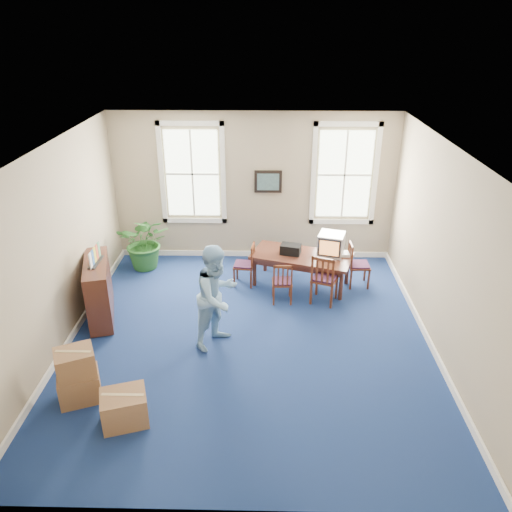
{
  "coord_description": "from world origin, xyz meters",
  "views": [
    {
      "loc": [
        0.26,
        -6.96,
        4.87
      ],
      "look_at": [
        0.1,
        0.6,
        1.25
      ],
      "focal_mm": 35.0,
      "sensor_mm": 36.0,
      "label": 1
    }
  ],
  "objects_px": {
    "conference_table": "(301,270)",
    "potted_plant": "(146,242)",
    "crt_tv": "(331,244)",
    "chair_near_left": "(282,281)",
    "cardboard_boxes": "(95,369)",
    "man": "(217,296)",
    "credenza": "(99,291)"
  },
  "relations": [
    {
      "from": "conference_table",
      "to": "cardboard_boxes",
      "type": "bearing_deg",
      "value": -114.88
    },
    {
      "from": "credenza",
      "to": "cardboard_boxes",
      "type": "xyz_separation_m",
      "value": [
        0.55,
        -2.03,
        -0.11
      ]
    },
    {
      "from": "crt_tv",
      "to": "conference_table",
      "type": "bearing_deg",
      "value": -159.31
    },
    {
      "from": "crt_tv",
      "to": "man",
      "type": "height_order",
      "value": "man"
    },
    {
      "from": "chair_near_left",
      "to": "man",
      "type": "height_order",
      "value": "man"
    },
    {
      "from": "credenza",
      "to": "cardboard_boxes",
      "type": "relative_size",
      "value": 0.91
    },
    {
      "from": "conference_table",
      "to": "potted_plant",
      "type": "distance_m",
      "value": 3.34
    },
    {
      "from": "conference_table",
      "to": "cardboard_boxes",
      "type": "relative_size",
      "value": 1.3
    },
    {
      "from": "chair_near_left",
      "to": "potted_plant",
      "type": "distance_m",
      "value": 3.17
    },
    {
      "from": "man",
      "to": "cardboard_boxes",
      "type": "distance_m",
      "value": 2.12
    },
    {
      "from": "crt_tv",
      "to": "chair_near_left",
      "type": "relative_size",
      "value": 0.63
    },
    {
      "from": "chair_near_left",
      "to": "potted_plant",
      "type": "relative_size",
      "value": 0.7
    },
    {
      "from": "crt_tv",
      "to": "credenza",
      "type": "xyz_separation_m",
      "value": [
        -4.21,
        -1.33,
        -0.34
      ]
    },
    {
      "from": "conference_table",
      "to": "crt_tv",
      "type": "xyz_separation_m",
      "value": [
        0.57,
        0.04,
        0.55
      ]
    },
    {
      "from": "conference_table",
      "to": "chair_near_left",
      "type": "distance_m",
      "value": 0.77
    },
    {
      "from": "chair_near_left",
      "to": "cardboard_boxes",
      "type": "bearing_deg",
      "value": 43.47
    },
    {
      "from": "man",
      "to": "cardboard_boxes",
      "type": "height_order",
      "value": "man"
    },
    {
      "from": "crt_tv",
      "to": "credenza",
      "type": "relative_size",
      "value": 0.38
    },
    {
      "from": "crt_tv",
      "to": "credenza",
      "type": "distance_m",
      "value": 4.43
    },
    {
      "from": "conference_table",
      "to": "cardboard_boxes",
      "type": "height_order",
      "value": "cardboard_boxes"
    },
    {
      "from": "cardboard_boxes",
      "to": "crt_tv",
      "type": "bearing_deg",
      "value": 42.61
    },
    {
      "from": "conference_table",
      "to": "chair_near_left",
      "type": "height_order",
      "value": "chair_near_left"
    },
    {
      "from": "man",
      "to": "cardboard_boxes",
      "type": "xyz_separation_m",
      "value": [
        -1.61,
        -1.3,
        -0.45
      ]
    },
    {
      "from": "chair_near_left",
      "to": "man",
      "type": "relative_size",
      "value": 0.48
    },
    {
      "from": "conference_table",
      "to": "potted_plant",
      "type": "relative_size",
      "value": 1.62
    },
    {
      "from": "man",
      "to": "potted_plant",
      "type": "xyz_separation_m",
      "value": [
        -1.78,
        2.72,
        -0.27
      ]
    },
    {
      "from": "chair_near_left",
      "to": "credenza",
      "type": "xyz_separation_m",
      "value": [
        -3.24,
        -0.63,
        0.12
      ]
    },
    {
      "from": "crt_tv",
      "to": "potted_plant",
      "type": "xyz_separation_m",
      "value": [
        -3.82,
        0.66,
        -0.28
      ]
    },
    {
      "from": "crt_tv",
      "to": "cardboard_boxes",
      "type": "xyz_separation_m",
      "value": [
        -3.66,
        -3.36,
        -0.45
      ]
    },
    {
      "from": "man",
      "to": "potted_plant",
      "type": "height_order",
      "value": "man"
    },
    {
      "from": "conference_table",
      "to": "crt_tv",
      "type": "height_order",
      "value": "crt_tv"
    },
    {
      "from": "credenza",
      "to": "potted_plant",
      "type": "bearing_deg",
      "value": 63.0
    }
  ]
}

